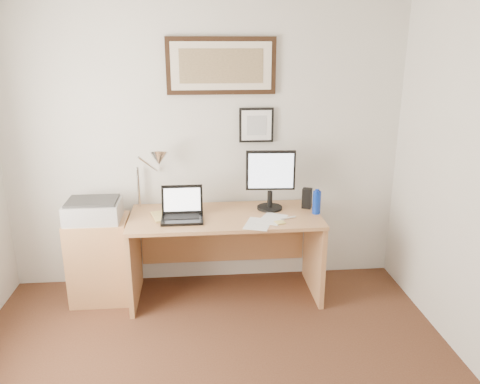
{
  "coord_description": "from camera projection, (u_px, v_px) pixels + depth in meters",
  "views": [
    {
      "loc": [
        -0.06,
        -2.05,
        2.12
      ],
      "look_at": [
        0.26,
        1.43,
        1.01
      ],
      "focal_mm": 35.0,
      "sensor_mm": 36.0,
      "label": 1
    }
  ],
  "objects": [
    {
      "name": "bottle_cap",
      "position": [
        317.0,
        190.0,
        3.91
      ],
      "size": [
        0.04,
        0.04,
        0.02
      ],
      "primitive_type": "cylinder",
      "color": "#0C2DA0",
      "rests_on": "water_bottle"
    },
    {
      "name": "water_bottle",
      "position": [
        317.0,
        202.0,
        3.94
      ],
      "size": [
        0.07,
        0.07,
        0.2
      ],
      "primitive_type": "cylinder",
      "color": "#0C2DA0",
      "rests_on": "desk"
    },
    {
      "name": "picture_large",
      "position": [
        221.0,
        66.0,
        3.89
      ],
      "size": [
        0.92,
        0.04,
        0.47
      ],
      "color": "black",
      "rests_on": "wall_back"
    },
    {
      "name": "book",
      "position": [
        153.0,
        217.0,
        3.85
      ],
      "size": [
        0.24,
        0.28,
        0.02
      ],
      "primitive_type": "imported",
      "rotation": [
        0.0,
        0.0,
        0.26
      ],
      "color": "#DABD66",
      "rests_on": "desk"
    },
    {
      "name": "paper_sheet_b",
      "position": [
        272.0,
        219.0,
        3.84
      ],
      "size": [
        0.3,
        0.33,
        0.0
      ],
      "primitive_type": "cube",
      "rotation": [
        0.0,
        0.0,
        -0.52
      ],
      "color": "silver",
      "rests_on": "desk"
    },
    {
      "name": "speaker",
      "position": [
        307.0,
        198.0,
        4.08
      ],
      "size": [
        0.1,
        0.09,
        0.18
      ],
      "primitive_type": "cube",
      "rotation": [
        0.0,
        0.0,
        -0.41
      ],
      "color": "black",
      "rests_on": "desk"
    },
    {
      "name": "side_cabinet",
      "position": [
        101.0,
        259.0,
        4.0
      ],
      "size": [
        0.5,
        0.4,
        0.73
      ],
      "primitive_type": "cube",
      "color": "#AB7447",
      "rests_on": "floor"
    },
    {
      "name": "lcd_monitor",
      "position": [
        270.0,
        177.0,
        3.99
      ],
      "size": [
        0.42,
        0.22,
        0.52
      ],
      "color": "black",
      "rests_on": "desk"
    },
    {
      "name": "sticky_pad",
      "position": [
        280.0,
        222.0,
        3.75
      ],
      "size": [
        0.09,
        0.09,
        0.01
      ],
      "primitive_type": "cube",
      "rotation": [
        0.0,
        0.0,
        0.25
      ],
      "color": "#DBC767",
      "rests_on": "desk"
    },
    {
      "name": "desk_lamp",
      "position": [
        157.0,
        161.0,
        3.92
      ],
      "size": [
        0.29,
        0.27,
        0.53
      ],
      "color": "silver",
      "rests_on": "desk"
    },
    {
      "name": "printer",
      "position": [
        93.0,
        210.0,
        3.85
      ],
      "size": [
        0.44,
        0.34,
        0.18
      ],
      "color": "#ABABAE",
      "rests_on": "side_cabinet"
    },
    {
      "name": "desk",
      "position": [
        225.0,
        237.0,
        4.08
      ],
      "size": [
        1.6,
        0.7,
        0.75
      ],
      "color": "#AB7447",
      "rests_on": "floor"
    },
    {
      "name": "paper_sheet_a",
      "position": [
        258.0,
        224.0,
        3.74
      ],
      "size": [
        0.27,
        0.32,
        0.0
      ],
      "primitive_type": "cube",
      "rotation": [
        0.0,
        0.0,
        -0.34
      ],
      "color": "silver",
      "rests_on": "desk"
    },
    {
      "name": "picture_small",
      "position": [
        256.0,
        125.0,
        4.07
      ],
      "size": [
        0.3,
        0.03,
        0.3
      ],
      "color": "black",
      "rests_on": "wall_back"
    },
    {
      "name": "laptop",
      "position": [
        182.0,
        212.0,
        3.83
      ],
      "size": [
        0.34,
        0.29,
        0.26
      ],
      "color": "black",
      "rests_on": "desk"
    },
    {
      "name": "marker_pen",
      "position": [
        288.0,
        218.0,
        3.85
      ],
      "size": [
        0.14,
        0.06,
        0.02
      ],
      "primitive_type": "cylinder",
      "rotation": [
        0.0,
        1.57,
        0.35
      ],
      "color": "white",
      "rests_on": "desk"
    },
    {
      "name": "wall_back",
      "position": [
        205.0,
        148.0,
        4.12
      ],
      "size": [
        3.5,
        0.02,
        2.5
      ],
      "primitive_type": "cube",
      "color": "silver",
      "rests_on": "ground"
    }
  ]
}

